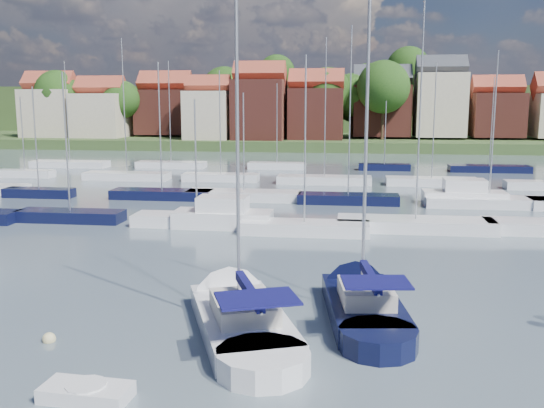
# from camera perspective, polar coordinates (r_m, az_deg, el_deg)

# --- Properties ---
(ground) EXTENTS (260.00, 260.00, 0.00)m
(ground) POSITION_cam_1_polar(r_m,az_deg,el_deg) (62.39, 4.04, 1.46)
(ground) COLOR #3F4D56
(ground) RESTS_ON ground
(sailboat_centre) EXTENTS (7.33, 12.46, 16.44)m
(sailboat_centre) POSITION_cam_1_polar(r_m,az_deg,el_deg) (25.71, -3.52, -9.95)
(sailboat_centre) COLOR white
(sailboat_centre) RESTS_ON ground
(sailboat_navy) EXTENTS (4.37, 11.31, 15.29)m
(sailboat_navy) POSITION_cam_1_polar(r_m,az_deg,el_deg) (27.29, 8.20, -8.83)
(sailboat_navy) COLOR black
(sailboat_navy) RESTS_ON ground
(tender) EXTENTS (2.79, 1.43, 0.59)m
(tender) POSITION_cam_1_polar(r_m,az_deg,el_deg) (20.13, -17.07, -16.60)
(tender) COLOR white
(tender) RESTS_ON ground
(buoy_c) EXTENTS (0.50, 0.50, 0.50)m
(buoy_c) POSITION_cam_1_polar(r_m,az_deg,el_deg) (24.95, -20.23, -12.05)
(buoy_c) COLOR beige
(buoy_c) RESTS_ON ground
(buoy_d) EXTENTS (0.42, 0.42, 0.42)m
(buoy_d) POSITION_cam_1_polar(r_m,az_deg,el_deg) (20.47, -0.77, -16.38)
(buoy_d) COLOR beige
(buoy_d) RESTS_ON ground
(buoy_e) EXTENTS (0.42, 0.42, 0.42)m
(buoy_e) POSITION_cam_1_polar(r_m,az_deg,el_deg) (29.02, 10.56, -8.50)
(buoy_e) COLOR #D85914
(buoy_e) RESTS_ON ground
(marina_field) EXTENTS (79.62, 41.41, 15.93)m
(marina_field) POSITION_cam_1_polar(r_m,az_deg,el_deg) (57.45, 5.64, 1.15)
(marina_field) COLOR white
(marina_field) RESTS_ON ground
(far_shore_town) EXTENTS (212.46, 90.00, 22.27)m
(far_shore_town) POSITION_cam_1_polar(r_m,az_deg,el_deg) (154.36, 7.07, 8.09)
(far_shore_town) COLOR #3E592C
(far_shore_town) RESTS_ON ground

